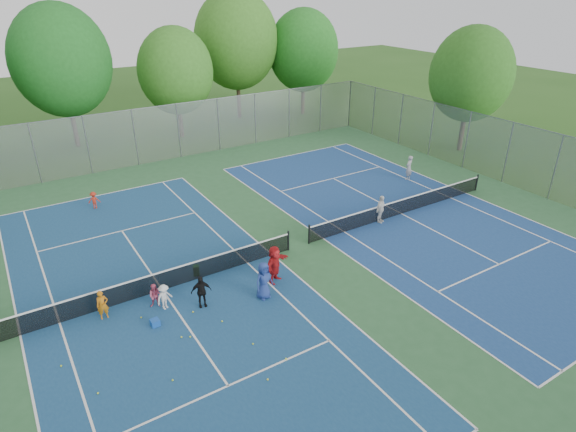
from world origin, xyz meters
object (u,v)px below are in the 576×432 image
object	(u,v)px
net_left	(161,282)
instructor	(409,168)
ball_hopper	(196,271)
ball_crate	(155,323)
net_right	(402,207)

from	to	relation	value
net_left	instructor	distance (m)	18.50
ball_hopper	ball_crate	bearing A→B (deg)	-138.08
instructor	ball_crate	bearing A→B (deg)	1.12
net_right	instructor	bearing A→B (deg)	41.62
ball_crate	ball_hopper	bearing A→B (deg)	41.92
net_left	net_right	distance (m)	14.00
net_left	instructor	bearing A→B (deg)	11.43
net_left	ball_hopper	world-z (taller)	net_left
instructor	net_left	bearing A→B (deg)	-4.26
net_right	ball_crate	xyz separation A→B (m)	(-15.02, -2.12, -0.32)
net_right	ball_hopper	distance (m)	12.31
net_left	instructor	world-z (taller)	instructor
ball_crate	instructor	world-z (taller)	instructor
net_right	ball_hopper	world-z (taller)	net_right
net_left	ball_crate	bearing A→B (deg)	-115.59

